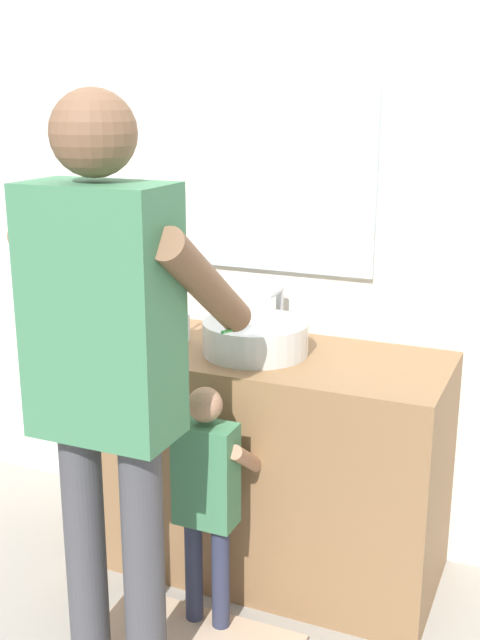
{
  "coord_description": "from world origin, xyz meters",
  "views": [
    {
      "loc": [
        0.96,
        -2.06,
        1.64
      ],
      "look_at": [
        0.0,
        0.15,
        0.96
      ],
      "focal_mm": 44.34,
      "sensor_mm": 36.0,
      "label": 1
    }
  ],
  "objects": [
    {
      "name": "ground_plane",
      "position": [
        0.0,
        0.0,
        0.0
      ],
      "size": [
        14.0,
        14.0,
        0.0
      ],
      "primitive_type": "plane",
      "color": "#9E998E"
    },
    {
      "name": "back_wall",
      "position": [
        0.0,
        0.62,
        1.35
      ],
      "size": [
        4.4,
        0.1,
        2.7
      ],
      "color": "silver",
      "rests_on": "ground"
    },
    {
      "name": "vanity_cabinet",
      "position": [
        0.0,
        0.3,
        0.4
      ],
      "size": [
        1.29,
        0.54,
        0.81
      ],
      "primitive_type": "cube",
      "color": "olive",
      "rests_on": "ground"
    },
    {
      "name": "sink_basin",
      "position": [
        0.0,
        0.28,
        0.86
      ],
      "size": [
        0.36,
        0.36,
        0.11
      ],
      "color": "silver",
      "rests_on": "vanity_cabinet"
    },
    {
      "name": "faucet",
      "position": [
        0.0,
        0.5,
        0.89
      ],
      "size": [
        0.18,
        0.14,
        0.18
      ],
      "color": "#B7BABF",
      "rests_on": "vanity_cabinet"
    },
    {
      "name": "toothbrush_cup",
      "position": [
        -0.3,
        0.31,
        0.86
      ],
      "size": [
        0.07,
        0.07,
        0.21
      ],
      "color": "silver",
      "rests_on": "vanity_cabinet"
    },
    {
      "name": "child_toddler",
      "position": [
        0.0,
        -0.1,
        0.49
      ],
      "size": [
        0.25,
        0.25,
        0.82
      ],
      "color": "#2D334C",
      "rests_on": "ground"
    },
    {
      "name": "adult_parent",
      "position": [
        -0.15,
        -0.39,
        1.0
      ],
      "size": [
        0.52,
        0.55,
        1.66
      ],
      "color": "#47474C",
      "rests_on": "ground"
    }
  ]
}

